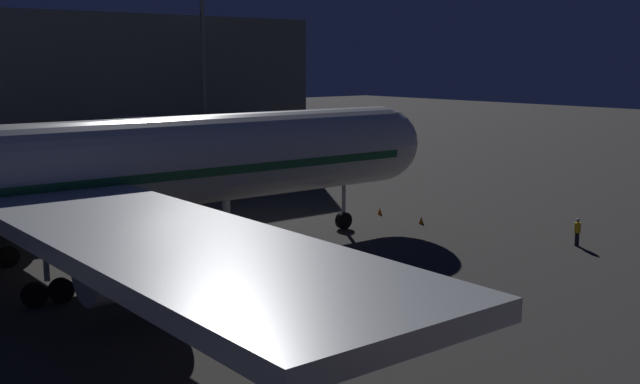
{
  "coord_description": "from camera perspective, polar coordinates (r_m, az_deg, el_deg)",
  "views": [
    {
      "loc": [
        -40.36,
        19.37,
        11.61
      ],
      "look_at": [
        -3.0,
        -10.31,
        3.5
      ],
      "focal_mm": 43.23,
      "sensor_mm": 36.0,
      "label": 1
    }
  ],
  "objects": [
    {
      "name": "ground_plane",
      "position": [
        46.25,
        -12.46,
        -5.12
      ],
      "size": [
        320.0,
        320.0,
        0.0
      ],
      "primitive_type": "plane",
      "color": "#383533"
    },
    {
      "name": "jet_bridge",
      "position": [
        57.82,
        -9.6,
        3.71
      ],
      "size": [
        18.2,
        3.4,
        7.31
      ],
      "color": "#9E9E99",
      "rests_on": "ground_plane"
    },
    {
      "name": "apron_floodlight_mast",
      "position": [
        76.01,
        -8.62,
        8.98
      ],
      "size": [
        2.9,
        0.5,
        18.83
      ],
      "color": "#59595E",
      "rests_on": "ground_plane"
    },
    {
      "name": "ground_crew_by_belt_loader",
      "position": [
        51.65,
        18.52,
        -2.73
      ],
      "size": [
        0.4,
        0.4,
        1.79
      ],
      "color": "black",
      "rests_on": "ground_plane"
    },
    {
      "name": "traffic_cone_nose_port",
      "position": [
        56.21,
        7.5,
        -2.07
      ],
      "size": [
        0.36,
        0.36,
        0.55
      ],
      "primitive_type": "cone",
      "color": "orange",
      "rests_on": "ground_plane"
    },
    {
      "name": "traffic_cone_nose_starboard",
      "position": [
        59.28,
        4.45,
        -1.41
      ],
      "size": [
        0.36,
        0.36,
        0.55
      ],
      "primitive_type": "cone",
      "color": "orange",
      "rests_on": "ground_plane"
    }
  ]
}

